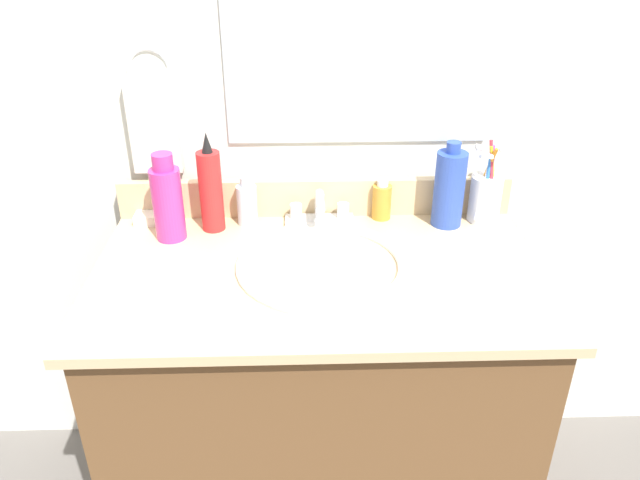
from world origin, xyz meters
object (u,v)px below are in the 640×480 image
bottle_spray_red (211,189)px  soap_bar (149,218)px  faucet (320,213)px  bottle_gel_clear (247,204)px  bottle_shampoo_blue (449,188)px  bottle_oil_amber (382,201)px  bottle_soap_pink (168,201)px  hand_towel (154,125)px  cup_white_ceramic (486,196)px

bottle_spray_red → soap_bar: bottle_spray_red is taller
faucet → bottle_gel_clear: (-0.17, 0.01, 0.02)m
bottle_gel_clear → bottle_shampoo_blue: size_ratio=0.58×
bottle_oil_amber → bottle_spray_red: (-0.39, -0.04, 0.05)m
faucet → bottle_soap_pink: (-0.33, -0.06, 0.06)m
hand_towel → bottle_soap_pink: bearing=-73.5°
bottle_soap_pink → hand_towel: bearing=106.5°
hand_towel → cup_white_ceramic: (0.76, -0.06, -0.16)m
faucet → bottle_gel_clear: size_ratio=1.36×
bottle_gel_clear → bottle_spray_red: (-0.08, -0.02, 0.05)m
bottle_gel_clear → cup_white_ceramic: size_ratio=0.59×
bottle_oil_amber → cup_white_ceramic: size_ratio=0.50×
bottle_spray_red → soap_bar: 0.18m
bottle_gel_clear → cup_white_ceramic: cup_white_ceramic is taller
bottle_gel_clear → bottle_spray_red: size_ratio=0.51×
bottle_shampoo_blue → bottle_soap_pink: 0.63m
faucet → bottle_shampoo_blue: bearing=-2.0°
bottle_soap_pink → cup_white_ceramic: 0.73m
bottle_spray_red → bottle_soap_pink: (-0.09, -0.04, -0.01)m
soap_bar → bottle_soap_pink: bearing=-48.2°
bottle_spray_red → bottle_soap_pink: size_ratio=1.16×
bottle_gel_clear → cup_white_ceramic: bearing=0.3°
bottle_shampoo_blue → cup_white_ceramic: bearing=12.1°
faucet → bottle_spray_red: (-0.24, -0.02, 0.07)m
faucet → soap_bar: 0.40m
bottle_spray_red → faucet: bearing=3.7°
hand_towel → cup_white_ceramic: bearing=-4.7°
bottle_oil_amber → bottle_spray_red: bottle_spray_red is taller
bottle_oil_amber → soap_bar: (-0.55, -0.01, -0.03)m
hand_towel → bottle_oil_amber: hand_towel is taller
faucet → bottle_shampoo_blue: bottle_shampoo_blue is taller
soap_bar → cup_white_ceramic: bearing=-0.5°
bottle_shampoo_blue → bottle_soap_pink: size_ratio=1.01×
bottle_shampoo_blue → bottle_spray_red: 0.54m
bottle_shampoo_blue → bottle_oil_amber: bearing=165.9°
soap_bar → bottle_gel_clear: bearing=-2.4°
faucet → cup_white_ceramic: size_ratio=0.81×
bottle_shampoo_blue → cup_white_ceramic: bottle_shampoo_blue is taller
faucet → bottle_oil_amber: bottle_oil_amber is taller
faucet → bottle_shampoo_blue: 0.30m
bottle_gel_clear → bottle_soap_pink: 0.18m
hand_towel → bottle_soap_pink: size_ratio=1.10×
bottle_spray_red → bottle_soap_pink: 0.10m
soap_bar → bottle_oil_amber: bearing=1.1°
hand_towel → soap_bar: size_ratio=3.44×
bottle_oil_amber → bottle_soap_pink: size_ratio=0.49×
hand_towel → soap_bar: bearing=-116.1°
cup_white_ceramic → bottle_oil_amber: bearing=175.9°
bottle_shampoo_blue → bottle_oil_amber: (-0.15, 0.04, -0.05)m
bottle_oil_amber → bottle_soap_pink: bearing=-170.1°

